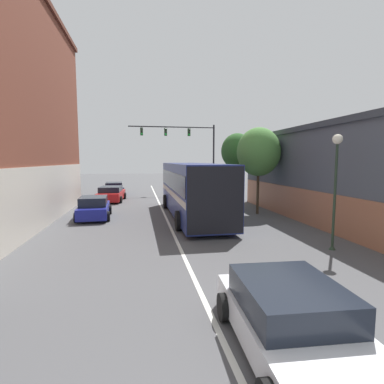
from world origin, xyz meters
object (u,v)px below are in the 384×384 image
Objects in this scene: parked_car_left_near at (111,194)px; street_lamp at (336,174)px; bus at (192,187)px; hatchback_foreground at (293,321)px; traffic_signal_gantry at (187,142)px; street_tree_near at (237,151)px; street_tree_far at (259,152)px; parked_car_left_far at (114,189)px; parked_car_left_mid at (94,208)px.

parked_car_left_near is 19.03m from street_lamp.
parked_car_left_near is (-5.64, 8.27, -1.24)m from bus.
bus is at bearing 0.61° from hatchback_foreground.
street_tree_near is (2.56, -9.08, -1.23)m from traffic_signal_gantry.
street_lamp is at bearing -151.92° from bus.
parked_car_left_near reaches higher than hatchback_foreground.
bus is 14.16m from traffic_signal_gantry.
parked_car_left_near is 13.32m from street_tree_far.
street_lamp is (9.88, -16.09, 2.35)m from parked_car_left_near.
parked_car_left_near is 0.50× the size of traffic_signal_gantry.
street_tree_near is at bearing -44.62° from bus.
traffic_signal_gantry is (2.32, 27.01, 4.84)m from hatchback_foreground.
traffic_signal_gantry is at bearing -2.20° from hatchback_foreground.
bus is 2.67× the size of hatchback_foreground.
street_tree_near reaches higher than street_tree_far.
hatchback_foreground is 18.93m from street_tree_near.
traffic_signal_gantry is (7.47, 5.30, 4.82)m from parked_car_left_near.
parked_car_left_far is at bearing 23.24° from bus.
parked_car_left_near is at bearing 16.06° from hatchback_foreground.
traffic_signal_gantry is at bearing 105.73° from street_tree_near.
parked_car_left_mid is (-0.32, -7.73, 0.01)m from parked_car_left_near.
street_tree_far reaches higher than bus.
hatchback_foreground is 0.94× the size of parked_car_left_near.
bus is 6.70m from street_tree_near.
parked_car_left_far is (-0.17, 5.02, -0.01)m from parked_car_left_near.
traffic_signal_gantry is at bearing -50.54° from parked_car_left_near.
parked_car_left_far is 9.04m from traffic_signal_gantry.
street_lamp is 0.80× the size of street_tree_near.
parked_car_left_near is at bearing 159.39° from street_tree_near.
hatchback_foreground is 15.01m from parked_car_left_mid.
street_tree_near reaches higher than street_lamp.
bus reaches higher than parked_car_left_mid.
bus is 1.26× the size of traffic_signal_gantry.
traffic_signal_gantry is at bearing -91.70° from parked_car_left_far.
traffic_signal_gantry is 1.62× the size of street_tree_near.
parked_car_left_near is 10.35m from traffic_signal_gantry.
street_tree_near is at bearing -134.59° from parked_car_left_far.
parked_car_left_mid is 15.93m from traffic_signal_gantry.
parked_car_left_mid is at bearing -178.31° from parked_car_left_near.
bus is at bearing -134.24° from street_tree_near.
parked_car_left_far is 23.51m from street_lamp.
traffic_signal_gantry reaches higher than parked_car_left_far.
street_tree_near is (4.38, 4.50, 2.34)m from bus.
street_tree_near reaches higher than hatchback_foreground.
parked_car_left_mid is at bearing 24.10° from hatchback_foreground.
parked_car_left_mid is 0.71× the size of street_tree_near.
street_tree_near is 4.27m from street_tree_far.
parked_car_left_mid is (-5.97, 0.54, -1.23)m from bus.
street_lamp is at bearing -158.35° from parked_car_left_far.
street_lamp is 0.80× the size of street_tree_far.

